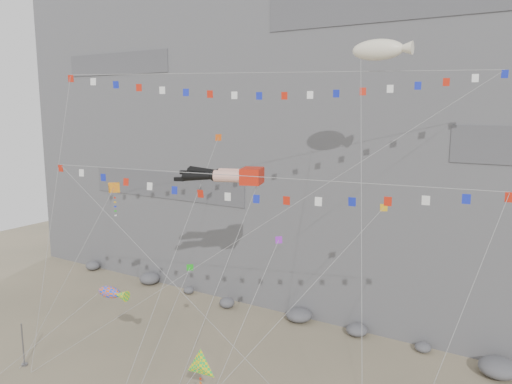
% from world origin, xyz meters
% --- Properties ---
extents(cliff, '(80.00, 28.00, 50.00)m').
position_xyz_m(cliff, '(0.00, 32.00, 25.00)').
color(cliff, slate).
rests_on(cliff, ground).
extents(talus_boulders, '(60.00, 3.00, 1.20)m').
position_xyz_m(talus_boulders, '(0.00, 17.00, 0.60)').
color(talus_boulders, '#5A5A5F').
rests_on(talus_boulders, ground).
extents(anchor_pole_left, '(0.12, 0.12, 3.64)m').
position_xyz_m(anchor_pole_left, '(-15.26, -2.58, 1.82)').
color(anchor_pole_left, slate).
rests_on(anchor_pole_left, ground).
extents(legs_kite, '(8.93, 17.68, 22.76)m').
position_xyz_m(legs_kite, '(-1.43, 7.03, 15.63)').
color(legs_kite, red).
rests_on(legs_kite, ground).
extents(flag_banner_upper, '(30.83, 16.63, 30.19)m').
position_xyz_m(flag_banner_upper, '(2.19, 7.50, 23.38)').
color(flag_banner_upper, red).
rests_on(flag_banner_upper, ground).
extents(flag_banner_lower, '(31.29, 5.96, 20.37)m').
position_xyz_m(flag_banner_lower, '(3.01, 2.25, 16.44)').
color(flag_banner_lower, red).
rests_on(flag_banner_lower, ground).
extents(harlequin_kite, '(6.71, 6.75, 16.64)m').
position_xyz_m(harlequin_kite, '(-9.34, 2.46, 14.54)').
color(harlequin_kite, red).
rests_on(harlequin_kite, ground).
extents(fish_windsock, '(9.49, 5.87, 11.61)m').
position_xyz_m(fish_windsock, '(-7.61, -0.06, 7.03)').
color(fish_windsock, '#F45A0C').
rests_on(fish_windsock, ground).
extents(delta_kite, '(4.22, 4.05, 7.81)m').
position_xyz_m(delta_kite, '(3.84, -3.59, 5.92)').
color(delta_kite, yellow).
rests_on(delta_kite, ground).
extents(blimp_windsock, '(6.47, 12.86, 27.84)m').
position_xyz_m(blimp_windsock, '(9.42, 9.52, 24.74)').
color(blimp_windsock, '#F3E8C7').
rests_on(blimp_windsock, ground).
extents(small_kite_a, '(3.41, 17.12, 24.79)m').
position_xyz_m(small_kite_a, '(-3.98, 9.05, 18.04)').
color(small_kite_a, '#E55713').
rests_on(small_kite_a, ground).
extents(small_kite_b, '(2.43, 8.82, 14.69)m').
position_xyz_m(small_kite_b, '(5.05, 3.42, 11.86)').
color(small_kite_b, purple).
rests_on(small_kite_b, ground).
extents(small_kite_c, '(2.47, 10.81, 13.67)m').
position_xyz_m(small_kite_c, '(-2.29, 3.01, 8.86)').
color(small_kite_c, '#1AA719').
rests_on(small_kite_c, ground).
extents(small_kite_d, '(9.34, 16.84, 22.94)m').
position_xyz_m(small_kite_d, '(10.11, 9.32, 13.56)').
color(small_kite_d, gold).
rests_on(small_kite_d, ground).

